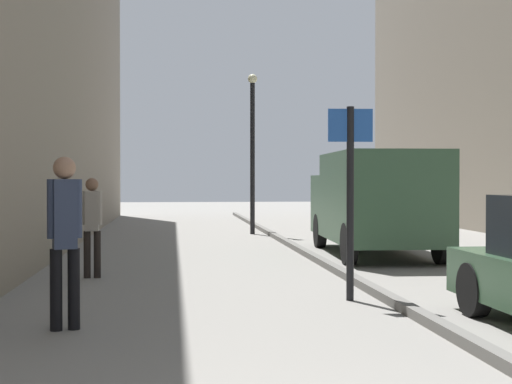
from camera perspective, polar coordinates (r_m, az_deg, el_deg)
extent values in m
plane|color=gray|center=(14.53, -1.38, -5.47)|extent=(80.00, 80.00, 0.00)
cube|color=#615F5B|center=(14.74, 4.78, -5.14)|extent=(0.16, 40.00, 0.12)
cylinder|color=black|center=(8.39, -14.94, -7.19)|extent=(0.13, 0.13, 0.88)
cylinder|color=black|center=(8.41, -13.67, -7.17)|extent=(0.13, 0.13, 0.88)
cube|color=#2D3851|center=(8.32, -14.33, -1.63)|extent=(0.29, 0.26, 0.75)
cylinder|color=#2D3851|center=(8.31, -15.24, -1.25)|extent=(0.10, 0.10, 0.64)
cylinder|color=#2D3851|center=(8.34, -13.42, -1.23)|extent=(0.10, 0.10, 0.64)
sphere|color=#9E755B|center=(8.32, -14.34, 1.79)|extent=(0.24, 0.24, 0.24)
cylinder|color=black|center=(12.71, -12.70, -4.65)|extent=(0.12, 0.12, 0.78)
cylinder|color=black|center=(12.69, -11.96, -4.66)|extent=(0.12, 0.12, 0.78)
cube|color=gray|center=(12.65, -12.34, -1.42)|extent=(0.21, 0.18, 0.66)
cylinder|color=gray|center=(12.66, -12.88, -1.19)|extent=(0.09, 0.09, 0.56)
cylinder|color=gray|center=(12.64, -11.81, -1.19)|extent=(0.09, 0.09, 0.56)
sphere|color=brown|center=(12.64, -12.35, 0.57)|extent=(0.21, 0.21, 0.21)
cube|color=#335138|center=(15.72, 9.49, -0.37)|extent=(2.17, 3.88, 1.85)
cube|color=#335138|center=(18.30, 7.59, -0.91)|extent=(2.06, 1.57, 1.39)
cube|color=black|center=(18.80, 7.28, 0.07)|extent=(1.68, 0.12, 0.61)
cylinder|color=black|center=(18.03, 4.87, -2.95)|extent=(0.26, 0.81, 0.80)
cylinder|color=black|center=(18.39, 10.43, -2.88)|extent=(0.26, 0.81, 0.80)
cylinder|color=black|center=(14.41, 7.08, -3.93)|extent=(0.26, 0.81, 0.80)
cylinder|color=black|center=(14.85, 13.93, -3.81)|extent=(0.26, 0.81, 0.80)
cylinder|color=black|center=(9.31, 16.24, -7.13)|extent=(0.21, 0.64, 0.64)
cylinder|color=black|center=(10.13, 7.17, -0.89)|extent=(0.10, 0.10, 2.60)
cube|color=#2659B2|center=(10.15, 7.18, 5.05)|extent=(0.60, 0.06, 0.44)
cylinder|color=black|center=(22.33, -0.27, 2.56)|extent=(0.14, 0.14, 4.50)
sphere|color=beige|center=(22.52, -0.27, 8.59)|extent=(0.28, 0.28, 0.28)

